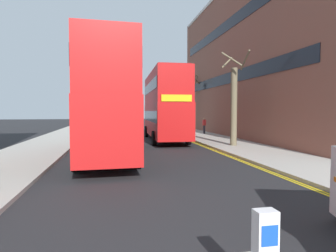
% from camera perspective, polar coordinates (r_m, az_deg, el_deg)
% --- Properties ---
extents(sidewalk_right, '(4.00, 80.00, 0.14)m').
position_cam_1_polar(sidewalk_right, '(19.29, 14.86, -4.19)').
color(sidewalk_right, '#ADA89E').
rests_on(sidewalk_right, ground).
extents(sidewalk_left, '(4.00, 80.00, 0.14)m').
position_cam_1_polar(sidewalk_left, '(17.98, -25.90, -4.91)').
color(sidewalk_left, '#ADA89E').
rests_on(sidewalk_left, ground).
extents(kerb_line_outer, '(0.10, 56.00, 0.01)m').
position_cam_1_polar(kerb_line_outer, '(16.64, 11.34, -5.52)').
color(kerb_line_outer, yellow).
rests_on(kerb_line_outer, ground).
extents(kerb_line_inner, '(0.10, 56.00, 0.01)m').
position_cam_1_polar(kerb_line_inner, '(16.58, 10.82, -5.54)').
color(kerb_line_inner, yellow).
rests_on(kerb_line_inner, ground).
extents(double_decker_bus_away, '(3.08, 10.88, 5.64)m').
position_cam_1_polar(double_decker_bus_away, '(15.41, -12.40, 5.08)').
color(double_decker_bus_away, red).
rests_on(double_decker_bus_away, ground).
extents(double_decker_bus_oncoming, '(3.07, 10.88, 5.64)m').
position_cam_1_polar(double_decker_bus_oncoming, '(23.79, -0.69, 4.39)').
color(double_decker_bus_oncoming, red).
rests_on(double_decker_bus_oncoming, ground).
extents(pedestrian_far, '(0.34, 0.22, 1.62)m').
position_cam_1_polar(pedestrian_far, '(29.44, 7.25, 0.12)').
color(pedestrian_far, '#2D2D38').
rests_on(pedestrian_far, sidewalk_right).
extents(street_tree_near, '(1.87, 1.88, 6.27)m').
position_cam_1_polar(street_tree_near, '(19.67, 13.03, 4.35)').
color(street_tree_near, '#6B6047').
rests_on(street_tree_near, sidewalk_right).
extents(street_tree_mid, '(1.88, 1.89, 6.81)m').
position_cam_1_polar(street_tree_mid, '(35.03, 4.69, 4.84)').
color(street_tree_mid, '#6B6047').
rests_on(street_tree_mid, sidewalk_right).
extents(street_tree_far, '(2.04, 2.11, 6.73)m').
position_cam_1_polar(street_tree_far, '(40.55, 1.48, 4.60)').
color(street_tree_far, '#6B6047').
rests_on(street_tree_far, sidewalk_right).
extents(townhouse_terrace_right, '(10.08, 28.00, 14.28)m').
position_cam_1_polar(townhouse_terrace_right, '(29.88, 20.58, 11.84)').
color(townhouse_terrace_right, brown).
rests_on(townhouse_terrace_right, ground).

